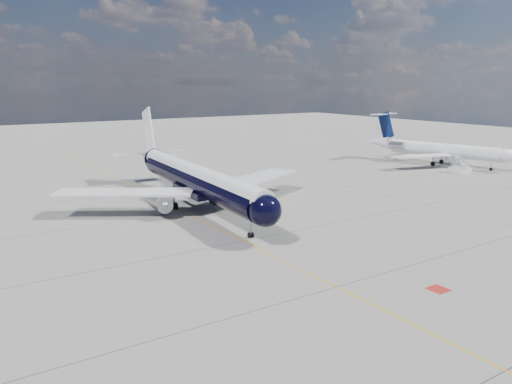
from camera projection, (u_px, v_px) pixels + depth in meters
ground at (171, 204)px, 70.95m from camera, size 320.00×320.00×0.00m
taxiway_centerline at (186, 212)px, 66.86m from camera, size 0.16×160.00×0.01m
red_marking at (438, 289)px, 41.79m from camera, size 1.60×1.60×0.01m
main_airliner at (194, 178)px, 68.77m from camera, size 36.93×45.04×13.01m
regional_jet at (433, 148)px, 105.12m from camera, size 26.90×31.41×10.74m
boarding_stair at (460, 169)px, 95.55m from camera, size 3.16×3.72×3.68m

